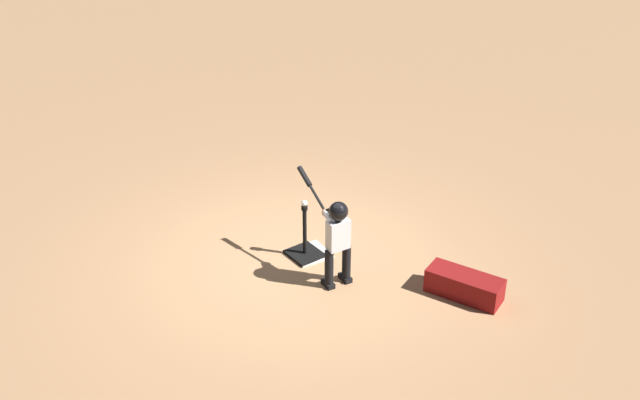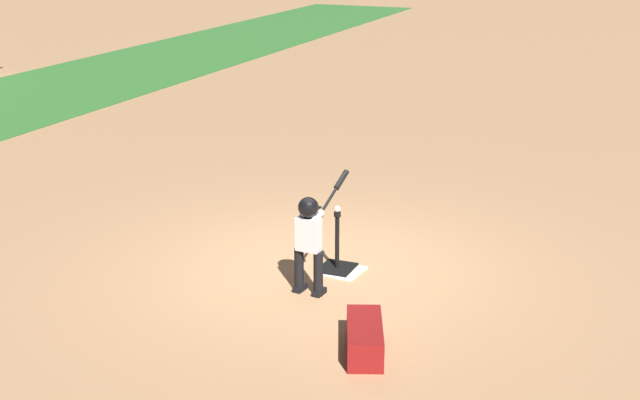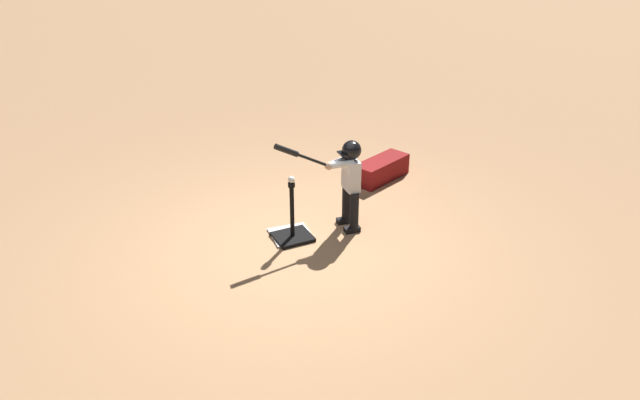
% 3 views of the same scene
% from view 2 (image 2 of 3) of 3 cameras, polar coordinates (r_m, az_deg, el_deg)
% --- Properties ---
extents(ground_plane, '(90.00, 90.00, 0.00)m').
position_cam_2_polar(ground_plane, '(10.13, 0.16, -4.26)').
color(ground_plane, '#AD7F56').
extents(home_plate, '(0.48, 0.48, 0.02)m').
position_cam_2_polar(home_plate, '(9.99, 1.41, -4.53)').
color(home_plate, white).
rests_on(home_plate, ground_plane).
extents(batting_tee, '(0.41, 0.37, 0.69)m').
position_cam_2_polar(batting_tee, '(9.99, 1.10, -3.98)').
color(batting_tee, black).
rests_on(batting_tee, ground_plane).
extents(batter_child, '(0.98, 0.34, 1.14)m').
position_cam_2_polar(batter_child, '(9.22, -0.62, -2.06)').
color(batter_child, black).
rests_on(batter_child, ground_plane).
extents(baseball, '(0.07, 0.07, 0.07)m').
position_cam_2_polar(baseball, '(9.77, 1.12, -0.58)').
color(baseball, white).
rests_on(baseball, batting_tee).
extents(equipment_bag, '(0.90, 0.60, 0.28)m').
position_cam_2_polar(equipment_bag, '(8.20, 2.87, -8.81)').
color(equipment_bag, maroon).
rests_on(equipment_bag, ground_plane).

